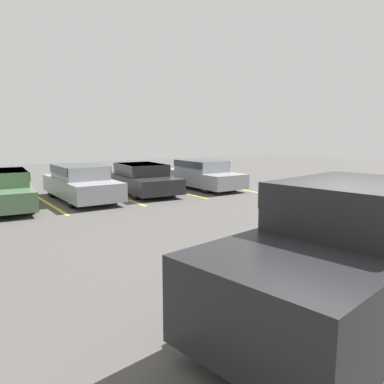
{
  "coord_description": "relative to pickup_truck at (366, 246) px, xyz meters",
  "views": [
    {
      "loc": [
        -4.72,
        -2.8,
        2.48
      ],
      "look_at": [
        0.64,
        5.03,
        1.0
      ],
      "focal_mm": 35.0,
      "sensor_mm": 36.0,
      "label": 1
    }
  ],
  "objects": [
    {
      "name": "ground_plane",
      "position": [
        -0.14,
        0.01,
        -0.92
      ],
      "size": [
        60.0,
        60.0,
        0.0
      ],
      "primitive_type": "plane",
      "color": "#4C4947"
    },
    {
      "name": "parked_sedan_c",
      "position": [
        2.19,
        11.25,
        -0.26
      ],
      "size": [
        2.14,
        4.48,
        1.24
      ],
      "rotation": [
        0.0,
        0.0,
        -1.65
      ],
      "color": "#232326",
      "rests_on": "ground_plane"
    },
    {
      "name": "parked_sedan_d",
      "position": [
        5.15,
        11.03,
        -0.24
      ],
      "size": [
        1.72,
        4.42,
        1.29
      ],
      "rotation": [
        0.0,
        0.0,
        -1.57
      ],
      "color": "gray",
      "rests_on": "ground_plane"
    },
    {
      "name": "pickup_truck",
      "position": [
        0.0,
        0.0,
        0.0
      ],
      "size": [
        6.0,
        2.81,
        1.86
      ],
      "rotation": [
        0.0,
        0.0,
        0.16
      ],
      "color": "black",
      "rests_on": "ground_plane"
    },
    {
      "name": "parked_sedan_b",
      "position": [
        -0.44,
        11.1,
        -0.22
      ],
      "size": [
        1.74,
        4.58,
        1.32
      ],
      "rotation": [
        0.0,
        0.0,
        -1.57
      ],
      "color": "gray",
      "rests_on": "ground_plane"
    },
    {
      "name": "stall_stripe_d",
      "position": [
        3.67,
        11.2,
        -0.92
      ],
      "size": [
        0.12,
        5.2,
        0.01
      ],
      "primitive_type": "cube",
      "color": "yellow",
      "rests_on": "ground_plane"
    },
    {
      "name": "parked_sedan_a",
      "position": [
        -3.13,
        10.99,
        -0.24
      ],
      "size": [
        2.15,
        4.58,
        1.28
      ],
      "rotation": [
        0.0,
        0.0,
        -1.67
      ],
      "color": "#4C6B47",
      "rests_on": "ground_plane"
    },
    {
      "name": "stall_stripe_c",
      "position": [
        1.0,
        11.2,
        -0.92
      ],
      "size": [
        0.12,
        5.2,
        0.01
      ],
      "primitive_type": "cube",
      "color": "yellow",
      "rests_on": "ground_plane"
    },
    {
      "name": "stall_stripe_e",
      "position": [
        6.34,
        11.2,
        -0.92
      ],
      "size": [
        0.12,
        5.2,
        0.01
      ],
      "primitive_type": "cube",
      "color": "yellow",
      "rests_on": "ground_plane"
    },
    {
      "name": "stall_stripe_b",
      "position": [
        -1.67,
        11.2,
        -0.92
      ],
      "size": [
        0.12,
        5.2,
        0.01
      ],
      "primitive_type": "cube",
      "color": "yellow",
      "rests_on": "ground_plane"
    },
    {
      "name": "wheel_stop_curb",
      "position": [
        3.42,
        14.22,
        -0.85
      ],
      "size": [
        1.79,
        0.2,
        0.14
      ],
      "primitive_type": "cube",
      "color": "#B7B2A8",
      "rests_on": "ground_plane"
    }
  ]
}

